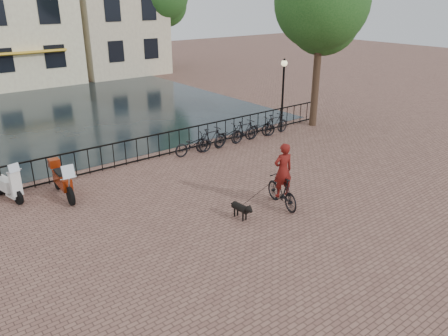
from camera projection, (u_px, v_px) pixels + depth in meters
ground at (291, 240)px, 12.02m from camera, size 100.00×100.00×0.00m
canal_water at (68, 114)px, 24.68m from camera, size 20.00×20.00×0.00m
railing at (148, 148)px, 17.69m from camera, size 20.00×0.05×1.02m
canal_house_mid at (3, 0)px, 32.08m from camera, size 8.00×9.50×11.80m
tree_near_right at (322, 2)px, 20.42m from camera, size 4.48×4.48×8.24m
lamp_post at (283, 83)px, 20.82m from camera, size 0.30×0.30×3.45m
cyclist at (283, 179)px, 13.64m from camera, size 0.92×1.86×2.45m
dog at (240, 210)px, 13.10m from camera, size 0.31×0.84×0.56m
motorcycle at (62, 177)px, 14.35m from camera, size 0.57×2.02×1.42m
scooter at (6, 179)px, 14.17m from camera, size 0.80×1.61×1.44m
parked_bike_0 at (193, 144)px, 18.30m from camera, size 1.76×0.73×0.90m
parked_bike_1 at (211, 139)px, 18.82m from camera, size 1.68×0.53×1.00m
parked_bike_2 at (229, 136)px, 19.39m from camera, size 1.76×0.73×0.90m
parked_bike_3 at (245, 131)px, 19.91m from camera, size 1.69×0.56×1.00m
parked_bike_4 at (260, 128)px, 20.47m from camera, size 1.77×0.76×0.90m
parked_bike_5 at (275, 124)px, 21.00m from camera, size 1.67×0.48×1.00m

